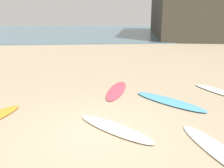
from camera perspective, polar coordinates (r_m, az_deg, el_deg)
The scene contains 7 objects.
ground_plane at distance 5.66m, azimuth -4.14°, elevation -11.83°, with size 120.00×120.00×0.00m, color tan.
ocean_water at distance 42.56m, azimuth -5.12°, elevation 12.67°, with size 120.00×40.00×0.08m, color slate.
surfboard_1 at distance 7.71m, azimuth 13.55°, elevation -4.05°, with size 0.58×2.49×0.09m, color #50A1D2.
surfboard_2 at distance 9.25m, azimuth 24.62°, elevation -1.72°, with size 0.49×2.21×0.09m, color white.
surfboard_3 at distance 5.80m, azimuth 0.63°, elevation -10.60°, with size 0.51×2.25×0.08m, color silver.
surfboard_6 at distance 8.62m, azimuth 1.08°, elevation -1.53°, with size 0.57×2.33×0.06m, color #DE435A.
surfboard_7 at distance 5.38m, azimuth 24.61°, elevation -14.64°, with size 0.51×2.44×0.06m, color silver.
Camera 1 is at (-0.04, -5.00, 2.66)m, focal length 38.06 mm.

